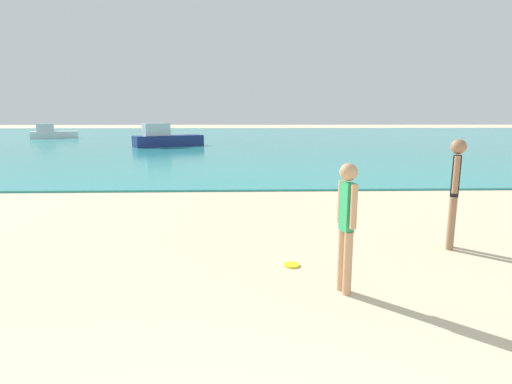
# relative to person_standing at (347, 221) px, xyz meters

# --- Properties ---
(water) EXTENTS (160.00, 60.00, 0.06)m
(water) POSITION_rel_person_standing_xyz_m (-1.41, 36.61, -0.87)
(water) COLOR teal
(water) RESTS_ON ground
(person_standing) EXTENTS (0.21, 0.35, 1.58)m
(person_standing) POSITION_rel_person_standing_xyz_m (0.00, 0.00, 0.00)
(person_standing) COLOR tan
(person_standing) RESTS_ON ground
(frisbee) EXTENTS (0.22, 0.22, 0.03)m
(frisbee) POSITION_rel_person_standing_xyz_m (-0.53, 0.88, -0.88)
(frisbee) COLOR yellow
(frisbee) RESTS_ON ground
(person_distant) EXTENTS (0.23, 0.37, 1.76)m
(person_distant) POSITION_rel_person_standing_xyz_m (2.12, 1.58, 0.10)
(person_distant) COLOR #936B4C
(person_distant) RESTS_ON ground
(boat_near) EXTENTS (4.80, 3.52, 1.58)m
(boat_near) POSITION_rel_person_standing_xyz_m (-6.51, 23.34, -0.29)
(boat_near) COLOR navy
(boat_near) RESTS_ON water
(boat_far) EXTENTS (4.23, 2.79, 1.38)m
(boat_far) POSITION_rel_person_standing_xyz_m (-19.17, 34.11, -0.36)
(boat_far) COLOR white
(boat_far) RESTS_ON water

